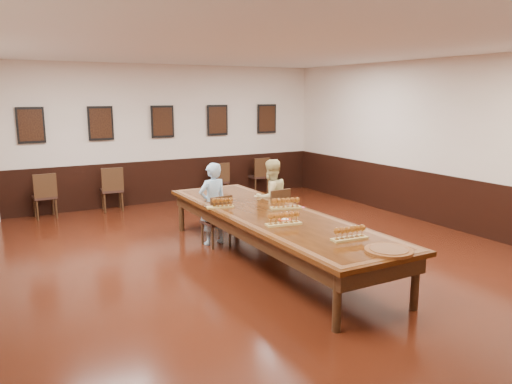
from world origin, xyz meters
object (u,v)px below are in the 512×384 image
chair_man (216,220)px  spare_chair_a (44,195)px  spare_chair_c (219,180)px  person_woman (271,198)px  spare_chair_d (258,175)px  conference_table (272,223)px  spare_chair_b (112,189)px  chair_woman (274,213)px  person_man (213,204)px  carved_platter (389,251)px

chair_man → spare_chair_a: (-2.28, 3.50, 0.03)m
spare_chair_c → person_woman: bearing=86.3°
spare_chair_c → spare_chair_d: 1.16m
spare_chair_c → spare_chair_d: (1.16, 0.09, 0.02)m
chair_man → conference_table: size_ratio=0.18×
spare_chair_b → spare_chair_d: size_ratio=1.04×
spare_chair_c → spare_chair_d: bearing=-169.7°
chair_woman → spare_chair_c: spare_chair_c is taller
chair_woman → spare_chair_a: 4.91m
spare_chair_d → person_man: 4.57m
spare_chair_a → conference_table: 5.39m
chair_woman → conference_table: (-0.73, -1.14, 0.17)m
spare_chair_c → spare_chair_d: size_ratio=0.95×
carved_platter → chair_man: bearing=99.8°
spare_chair_c → conference_table: (-1.31, -4.72, 0.16)m
chair_woman → conference_table: size_ratio=0.18×
person_man → carved_platter: person_man is taller
person_woman → person_man: bearing=-7.9°
spare_chair_b → person_woman: size_ratio=0.70×
spare_chair_d → carved_platter: (-2.27, -7.06, 0.30)m
spare_chair_b → spare_chair_c: spare_chair_b is taller
spare_chair_a → spare_chair_b: (1.38, -0.01, 0.01)m
chair_man → chair_woman: chair_woman is taller
person_man → spare_chair_d: bearing=-135.8°
chair_man → person_man: size_ratio=0.63×
chair_man → spare_chair_b: (-0.91, 3.49, 0.05)m
chair_man → spare_chair_c: spare_chair_c is taller
carved_platter → spare_chair_d: bearing=72.2°
chair_woman → carved_platter: 3.45m
spare_chair_a → person_man: (2.27, -3.40, 0.23)m
chair_man → spare_chair_a: 4.18m
spare_chair_a → person_man: bearing=121.2°
spare_chair_b → conference_table: (1.30, -4.67, 0.12)m
chair_woman → conference_table: 1.37m
person_man → conference_table: person_man is taller
chair_woman → person_woman: bearing=-90.0°
chair_man → person_woman: 1.14m
chair_man → spare_chair_b: spare_chair_b is taller
chair_man → spare_chair_b: bearing=-82.1°
spare_chair_a → spare_chair_b: bearing=177.3°
chair_man → conference_table: bearing=101.9°
spare_chair_a → carved_platter: bearing=110.1°
spare_chair_a → carved_platter: spare_chair_a is taller
chair_woman → carved_platter: chair_woman is taller
spare_chair_c → person_man: (-1.72, -3.45, 0.26)m
chair_woman → person_woman: (-0.01, 0.09, 0.25)m
spare_chair_d → chair_woman: bearing=64.4°
spare_chair_a → spare_chair_c: 3.99m
chair_man → spare_chair_a: bearing=-63.5°
chair_man → person_woman: size_ratio=0.63×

